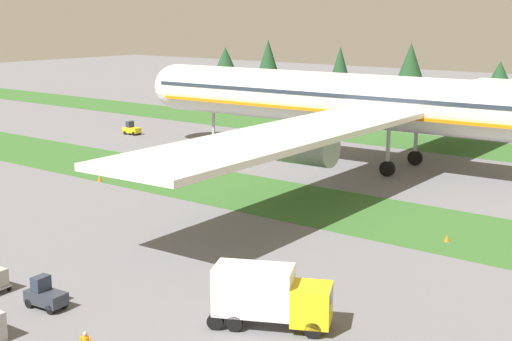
{
  "coord_description": "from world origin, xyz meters",
  "views": [
    {
      "loc": [
        37.28,
        -16.31,
        17.7
      ],
      "look_at": [
        -2.02,
        33.44,
        4.0
      ],
      "focal_mm": 51.45,
      "sensor_mm": 36.0,
      "label": 1
    }
  ],
  "objects_px": {
    "pushback_tractor": "(132,129)",
    "airliner": "(388,103)",
    "baggage_tug": "(45,295)",
    "taxiway_marker_0": "(447,238)",
    "catering_truck": "(269,295)",
    "taxiway_marker_2": "(100,178)",
    "taxiway_marker_1": "(110,175)"
  },
  "relations": [
    {
      "from": "taxiway_marker_1",
      "to": "taxiway_marker_2",
      "type": "relative_size",
      "value": 0.91
    },
    {
      "from": "airliner",
      "to": "catering_truck",
      "type": "distance_m",
      "value": 46.47
    },
    {
      "from": "taxiway_marker_1",
      "to": "airliner",
      "type": "bearing_deg",
      "value": 47.34
    },
    {
      "from": "airliner",
      "to": "taxiway_marker_2",
      "type": "xyz_separation_m",
      "value": [
        -20.68,
        -25.01,
        -7.29
      ]
    },
    {
      "from": "airliner",
      "to": "pushback_tractor",
      "type": "height_order",
      "value": "airliner"
    },
    {
      "from": "airliner",
      "to": "catering_truck",
      "type": "relative_size",
      "value": 11.82
    },
    {
      "from": "pushback_tractor",
      "to": "taxiway_marker_1",
      "type": "xyz_separation_m",
      "value": [
        19.85,
        -21.17,
        -0.5
      ]
    },
    {
      "from": "taxiway_marker_0",
      "to": "taxiway_marker_1",
      "type": "relative_size",
      "value": 0.91
    },
    {
      "from": "catering_truck",
      "to": "airliner",
      "type": "bearing_deg",
      "value": 173.74
    },
    {
      "from": "catering_truck",
      "to": "pushback_tractor",
      "type": "height_order",
      "value": "catering_truck"
    },
    {
      "from": "airliner",
      "to": "taxiway_marker_0",
      "type": "bearing_deg",
      "value": -144.15
    },
    {
      "from": "taxiway_marker_2",
      "to": "taxiway_marker_0",
      "type": "bearing_deg",
      "value": 4.91
    },
    {
      "from": "pushback_tractor",
      "to": "taxiway_marker_2",
      "type": "distance_m",
      "value": 30.85
    },
    {
      "from": "taxiway_marker_1",
      "to": "catering_truck",
      "type": "bearing_deg",
      "value": -28.44
    },
    {
      "from": "baggage_tug",
      "to": "taxiway_marker_2",
      "type": "relative_size",
      "value": 3.94
    },
    {
      "from": "baggage_tug",
      "to": "catering_truck",
      "type": "distance_m",
      "value": 13.97
    },
    {
      "from": "baggage_tug",
      "to": "taxiway_marker_2",
      "type": "bearing_deg",
      "value": -141.58
    },
    {
      "from": "airliner",
      "to": "baggage_tug",
      "type": "height_order",
      "value": "airliner"
    },
    {
      "from": "catering_truck",
      "to": "pushback_tractor",
      "type": "distance_m",
      "value": 70.53
    },
    {
      "from": "taxiway_marker_1",
      "to": "baggage_tug",
      "type": "bearing_deg",
      "value": -46.81
    },
    {
      "from": "baggage_tug",
      "to": "taxiway_marker_0",
      "type": "xyz_separation_m",
      "value": [
        13.69,
        27.78,
        -0.53
      ]
    },
    {
      "from": "airliner",
      "to": "baggage_tug",
      "type": "distance_m",
      "value": 50.13
    },
    {
      "from": "airliner",
      "to": "taxiway_marker_1",
      "type": "xyz_separation_m",
      "value": [
        -21.25,
        -23.06,
        -7.32
      ]
    },
    {
      "from": "taxiway_marker_1",
      "to": "taxiway_marker_2",
      "type": "distance_m",
      "value": 2.03
    },
    {
      "from": "baggage_tug",
      "to": "taxiway_marker_0",
      "type": "height_order",
      "value": "baggage_tug"
    },
    {
      "from": "pushback_tractor",
      "to": "taxiway_marker_2",
      "type": "xyz_separation_m",
      "value": [
        20.42,
        -23.12,
        -0.47
      ]
    },
    {
      "from": "airliner",
      "to": "catering_truck",
      "type": "height_order",
      "value": "airliner"
    },
    {
      "from": "pushback_tractor",
      "to": "taxiway_marker_0",
      "type": "xyz_separation_m",
      "value": [
        58.39,
        -19.86,
        -0.53
      ]
    },
    {
      "from": "catering_truck",
      "to": "taxiway_marker_0",
      "type": "relative_size",
      "value": 12.66
    },
    {
      "from": "baggage_tug",
      "to": "pushback_tractor",
      "type": "distance_m",
      "value": 65.32
    },
    {
      "from": "pushback_tractor",
      "to": "airliner",
      "type": "bearing_deg",
      "value": 90.0
    },
    {
      "from": "pushback_tractor",
      "to": "catering_truck",
      "type": "bearing_deg",
      "value": 51.46
    }
  ]
}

